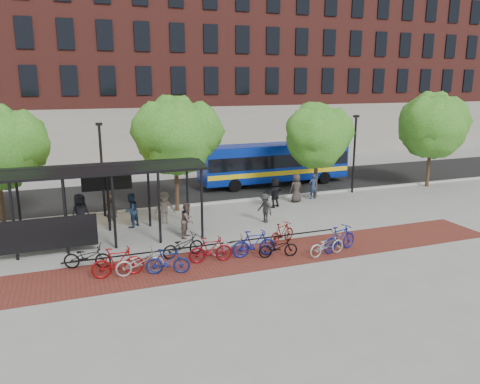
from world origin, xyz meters
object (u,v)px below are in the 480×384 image
object	(u,v)px
bike_4	(183,246)
pedestrian_3	(165,208)
bike_2	(140,262)
bike_7	(254,244)
pedestrian_9	(265,208)
tree_d	(433,123)
bike_8	(278,247)
bike_3	(168,261)
pedestrian_1	(111,211)
lamp_post_left	(102,167)
bike_9	(282,233)
pedestrian_0	(80,213)
bike_0	(87,257)
pedestrian_7	(313,186)
pedestrian_2	(131,210)
tree_b	(176,133)
pedestrian_8	(187,220)
bus	(274,161)
bike_5	(211,250)
bus_shelter	(83,178)
lamp_post_right	(354,152)
pedestrian_5	(275,193)
pedestrian_6	(296,188)
bike_6	(231,246)
bike_10	(327,245)
tree_c	(318,134)
bike_1	(118,262)

from	to	relation	value
bike_4	pedestrian_3	size ratio (longest dim) A/B	1.07
bike_2	bike_4	bearing A→B (deg)	-60.00
bike_7	pedestrian_9	xyz separation A→B (m)	(2.40, 4.37, 0.20)
tree_d	bike_8	xyz separation A→B (m)	(-15.80, -8.74, -4.03)
bike_3	pedestrian_1	distance (m)	7.06
bike_4	lamp_post_left	bearing A→B (deg)	7.53
bike_9	pedestrian_0	bearing A→B (deg)	35.26
pedestrian_3	bike_4	bearing A→B (deg)	-90.12
bike_0	pedestrian_7	world-z (taller)	pedestrian_7
bike_7	pedestrian_2	xyz separation A→B (m)	(-4.27, 6.01, 0.30)
tree_b	pedestrian_1	bearing A→B (deg)	-153.79
tree_d	bike_9	size ratio (longest dim) A/B	4.01
tree_d	pedestrian_8	xyz separation A→B (m)	(-18.72, -4.85, -3.62)
bus	pedestrian_2	xyz separation A→B (m)	(-11.04, -6.67, -0.80)
tree_d	bike_0	size ratio (longest dim) A/B	3.52
tree_b	bike_7	distance (m)	9.27
bike_5	bus_shelter	bearing A→B (deg)	50.70
bike_2	lamp_post_right	bearing A→B (deg)	-62.35
pedestrian_0	pedestrian_9	size ratio (longest dim) A/B	1.26
lamp_post_right	pedestrian_1	xyz separation A→B (m)	(-15.85, -2.19, -1.91)
bike_4	pedestrian_5	bearing A→B (deg)	-61.14
lamp_post_right	bike_2	bearing A→B (deg)	-150.52
bike_3	pedestrian_6	xyz separation A→B (m)	(9.72, 8.12, 0.37)
bike_9	pedestrian_6	xyz separation A→B (m)	(4.07, 6.47, 0.39)
lamp_post_left	bike_9	size ratio (longest dim) A/B	3.14
bike_2	bike_8	xyz separation A→B (m)	(5.74, -0.25, -0.05)
bike_6	bike_7	xyz separation A→B (m)	(0.88, -0.45, 0.13)
pedestrian_0	pedestrian_7	size ratio (longest dim) A/B	1.20
bus_shelter	pedestrian_3	xyz separation A→B (m)	(3.94, 1.47, -2.14)
tree_d	bike_3	xyz separation A→B (m)	(-20.53, -8.85, -3.96)
bike_7	bike_9	bearing A→B (deg)	-54.35
tree_d	tree_b	bearing A→B (deg)	-180.00
tree_b	bus_shelter	bearing A→B (deg)	-143.79
bike_5	tree_d	bearing A→B (deg)	-61.23
bike_2	pedestrian_8	size ratio (longest dim) A/B	1.10
lamp_post_right	pedestrian_9	size ratio (longest dim) A/B	3.29
bike_10	bike_9	bearing A→B (deg)	18.43
bus	pedestrian_1	xyz separation A→B (m)	(-11.98, -6.29, -0.84)
tree_c	pedestrian_7	bearing A→B (deg)	-138.64
tree_c	pedestrian_2	distance (m)	12.62
bike_5	pedestrian_3	xyz separation A→B (m)	(-0.65, 5.93, 0.32)
lamp_post_right	bus	world-z (taller)	lamp_post_right
bike_4	pedestrian_1	bearing A→B (deg)	13.06
lamp_post_left	pedestrian_9	distance (m)	9.05
tree_b	bike_1	xyz separation A→B (m)	(-4.36, -8.44, -3.87)
tree_d	pedestrian_9	world-z (taller)	tree_d
tree_c	pedestrian_6	world-z (taller)	tree_c
tree_b	bike_9	bearing A→B (deg)	-66.59
bike_1	pedestrian_7	xyz separation A→B (m)	(12.91, 8.04, 0.23)
bike_7	pedestrian_9	bearing A→B (deg)	-24.52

